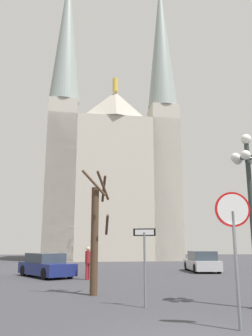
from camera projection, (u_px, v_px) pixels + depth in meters
The scene contains 8 objects.
cathedral at pixel (110, 173), 46.36m from camera, with size 17.74×15.55×39.76m.
stop_sign at pixel (234, 230), 8.32m from camera, with size 0.86×0.11×3.20m.
one_way_arrow_sign at pixel (145, 256), 10.98m from camera, with size 0.72×0.22×2.43m.
street_lamp at pixel (250, 189), 11.27m from camera, with size 1.13×1.02×5.59m.
bare_tree at pixel (95, 234), 13.69m from camera, with size 1.16×1.15×4.87m.
parked_car_near_navy at pixel (46, 266), 20.78m from camera, with size 4.04×4.68×1.39m.
parked_car_far_silver at pixel (202, 262), 24.67m from camera, with size 1.83×4.29×1.44m.
pedestrian_walking at pixel (88, 259), 19.19m from camera, with size 0.32×0.32×1.79m.
Camera 1 is at (-1.81, -6.91, 1.94)m, focal length 36.66 mm.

